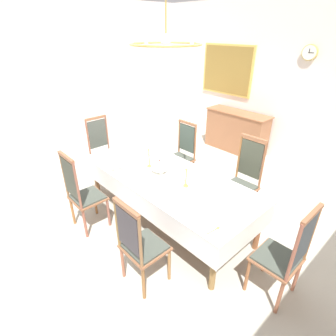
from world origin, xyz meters
TOP-DOWN VIEW (x-y plane):
  - ground at (0.00, 0.00)m, footprint 6.43×5.74m
  - back_wall at (0.00, 2.91)m, footprint 6.43×0.08m
  - left_wall at (-3.25, 0.00)m, footprint 0.08×5.74m
  - dining_table at (0.00, -0.29)m, footprint 2.65×1.09m
  - tablecloth at (0.00, -0.29)m, footprint 2.67×1.11m
  - chair_south_a at (-0.64, -1.24)m, footprint 0.44×0.42m
  - chair_north_a at (-0.64, 0.66)m, footprint 0.44×0.42m
  - chair_south_b at (0.63, -1.24)m, footprint 0.44×0.42m
  - chair_north_b at (0.63, 0.67)m, footprint 0.44×0.42m
  - chair_head_west at (-1.73, -0.29)m, footprint 0.42×0.44m
  - chair_head_east at (1.73, -0.29)m, footprint 0.42×0.44m
  - soup_tureen at (-0.14, -0.29)m, footprint 0.24×0.24m
  - candlestick_west at (-0.37, -0.29)m, footprint 0.07×0.07m
  - candlestick_east at (0.37, -0.29)m, footprint 0.07×0.07m
  - bowl_near_left at (-0.16, -0.70)m, footprint 0.18×0.18m
  - bowl_near_right at (1.02, -0.68)m, footprint 0.20×0.20m
  - bowl_far_left at (-0.55, -0.72)m, footprint 0.17×0.17m
  - spoon_primary at (-0.27, -0.68)m, footprint 0.05×0.18m
  - spoon_secondary at (1.15, -0.65)m, footprint 0.04×0.18m
  - sideboard at (-0.81, 2.59)m, footprint 1.44×0.48m
  - mounted_clock at (0.31, 2.84)m, footprint 0.27×0.06m
  - framed_painting at (-1.40, 2.84)m, footprint 1.31×0.05m
  - chandelier at (-0.00, -0.29)m, footprint 0.80×0.79m

SIDE VIEW (x-z plane):
  - ground at x=0.00m, z-range -0.04..0.00m
  - sideboard at x=-0.81m, z-range 0.00..0.91m
  - chair_south_b at x=0.63m, z-range 0.01..1.11m
  - chair_north_a at x=-0.64m, z-range 0.01..1.13m
  - chair_head_west at x=-1.73m, z-range 0.00..1.16m
  - chair_head_east at x=1.73m, z-range 0.00..1.17m
  - chair_south_a at x=-0.64m, z-range 0.00..1.17m
  - chair_north_b at x=0.63m, z-range -0.01..1.20m
  - dining_table at x=0.00m, z-range 0.30..1.04m
  - tablecloth at x=0.00m, z-range 0.51..0.83m
  - spoon_primary at x=-0.27m, z-range 0.74..0.75m
  - spoon_secondary at x=1.15m, z-range 0.74..0.75m
  - bowl_far_left at x=-0.55m, z-range 0.74..0.78m
  - bowl_near_left at x=-0.16m, z-range 0.75..0.78m
  - bowl_near_right at x=1.02m, z-range 0.75..0.78m
  - soup_tureen at x=-0.14m, z-range 0.74..0.94m
  - candlestick_east at x=0.37m, z-range 0.71..1.08m
  - candlestick_west at x=-0.37m, z-range 0.71..1.10m
  - back_wall at x=0.00m, z-range 0.00..3.08m
  - left_wall at x=-3.25m, z-range 0.00..3.08m
  - framed_painting at x=-1.40m, z-range 1.17..2.23m
  - mounted_clock at x=0.31m, z-range 2.02..2.29m
  - chandelier at x=0.00m, z-range 2.07..2.73m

